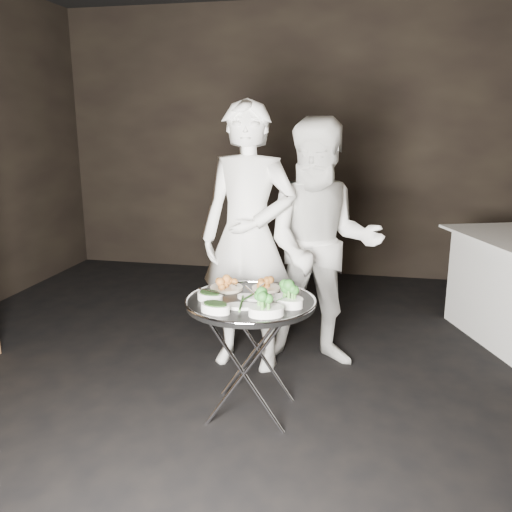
% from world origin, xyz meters
% --- Properties ---
extents(floor, '(6.00, 7.00, 0.05)m').
position_xyz_m(floor, '(0.00, 0.00, -0.03)').
color(floor, black).
rests_on(floor, ground).
extents(wall_back, '(6.00, 0.05, 3.00)m').
position_xyz_m(wall_back, '(0.00, 3.52, 1.50)').
color(wall_back, black).
rests_on(wall_back, floor).
extents(tray_stand, '(0.48, 0.40, 0.70)m').
position_xyz_m(tray_stand, '(-0.12, 0.25, 0.39)').
color(tray_stand, silver).
rests_on(tray_stand, floor).
extents(serving_tray, '(0.77, 0.77, 0.04)m').
position_xyz_m(serving_tray, '(-0.12, 0.25, 0.71)').
color(serving_tray, black).
rests_on(serving_tray, tray_stand).
extents(potato_plate_a, '(0.20, 0.20, 0.07)m').
position_xyz_m(potato_plate_a, '(-0.31, 0.43, 0.75)').
color(potato_plate_a, beige).
rests_on(potato_plate_a, serving_tray).
extents(potato_plate_b, '(0.18, 0.18, 0.06)m').
position_xyz_m(potato_plate_b, '(-0.07, 0.48, 0.75)').
color(potato_plate_b, beige).
rests_on(potato_plate_b, serving_tray).
extents(greens_bowl, '(0.13, 0.13, 0.07)m').
position_xyz_m(greens_bowl, '(0.10, 0.38, 0.75)').
color(greens_bowl, silver).
rests_on(greens_bowl, serving_tray).
extents(asparagus_plate_a, '(0.20, 0.14, 0.04)m').
position_xyz_m(asparagus_plate_a, '(-0.12, 0.28, 0.74)').
color(asparagus_plate_a, silver).
rests_on(asparagus_plate_a, serving_tray).
extents(asparagus_plate_b, '(0.19, 0.13, 0.04)m').
position_xyz_m(asparagus_plate_b, '(-0.14, 0.12, 0.74)').
color(asparagus_plate_b, silver).
rests_on(asparagus_plate_b, serving_tray).
extents(spinach_bowl_a, '(0.20, 0.17, 0.07)m').
position_xyz_m(spinach_bowl_a, '(-0.35, 0.20, 0.75)').
color(spinach_bowl_a, silver).
rests_on(spinach_bowl_a, serving_tray).
extents(spinach_bowl_b, '(0.20, 0.16, 0.07)m').
position_xyz_m(spinach_bowl_b, '(-0.26, 0.02, 0.75)').
color(spinach_bowl_b, silver).
rests_on(spinach_bowl_b, serving_tray).
extents(broccoli_bowl_a, '(0.24, 0.21, 0.08)m').
position_xyz_m(broccoli_bowl_a, '(0.10, 0.20, 0.76)').
color(broccoli_bowl_a, silver).
rests_on(broccoli_bowl_a, serving_tray).
extents(broccoli_bowl_b, '(0.23, 0.20, 0.08)m').
position_xyz_m(broccoli_bowl_b, '(0.02, 0.03, 0.76)').
color(broccoli_bowl_b, silver).
rests_on(broccoli_bowl_b, serving_tray).
extents(serving_utensils, '(0.59, 0.45, 0.01)m').
position_xyz_m(serving_utensils, '(-0.10, 0.32, 0.77)').
color(serving_utensils, silver).
rests_on(serving_utensils, serving_tray).
extents(waiter_left, '(0.74, 0.53, 1.88)m').
position_xyz_m(waiter_left, '(-0.29, 0.94, 0.94)').
color(waiter_left, white).
rests_on(waiter_left, floor).
extents(waiter_right, '(0.93, 0.77, 1.77)m').
position_xyz_m(waiter_right, '(0.22, 1.06, 0.88)').
color(waiter_right, white).
rests_on(waiter_right, floor).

